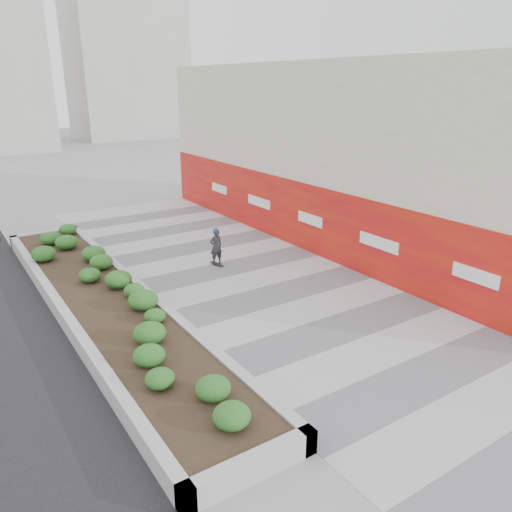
# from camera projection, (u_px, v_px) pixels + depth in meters

# --- Properties ---
(ground) EXTENTS (160.00, 160.00, 0.00)m
(ground) POSITION_uv_depth(u_px,v_px,m) (381.00, 355.00, 13.78)
(ground) COLOR gray
(ground) RESTS_ON ground
(walkway) EXTENTS (8.00, 36.00, 0.01)m
(walkway) POSITION_uv_depth(u_px,v_px,m) (312.00, 315.00, 16.14)
(walkway) COLOR #A8A8AD
(walkway) RESTS_ON ground
(building) EXTENTS (6.04, 24.08, 8.00)m
(building) POSITION_uv_depth(u_px,v_px,m) (349.00, 154.00, 23.18)
(building) COLOR beige
(building) RESTS_ON ground
(planter) EXTENTS (3.00, 18.00, 0.90)m
(planter) POSITION_uv_depth(u_px,v_px,m) (104.00, 299.00, 16.30)
(planter) COLOR #9E9EA0
(planter) RESTS_ON ground
(distant_bldg_north_r) EXTENTS (14.00, 10.00, 24.00)m
(distant_bldg_north_r) POSITION_uv_depth(u_px,v_px,m) (125.00, 43.00, 64.90)
(distant_bldg_north_r) COLOR #ADAAA3
(distant_bldg_north_r) RESTS_ON ground
(manhole_cover) EXTENTS (0.44, 0.44, 0.01)m
(manhole_cover) POSITION_uv_depth(u_px,v_px,m) (324.00, 311.00, 16.41)
(manhole_cover) COLOR #595654
(manhole_cover) RESTS_ON ground
(skateboarder) EXTENTS (0.55, 0.74, 1.61)m
(skateboarder) POSITION_uv_depth(u_px,v_px,m) (216.00, 246.00, 20.27)
(skateboarder) COLOR beige
(skateboarder) RESTS_ON ground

